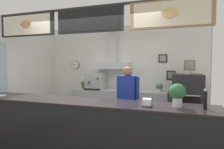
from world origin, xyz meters
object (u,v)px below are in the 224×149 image
(potted_sage, at_px, (159,87))
(basil_vase, at_px, (177,94))
(pizza_oven, at_px, (187,103))
(espresso_machine, at_px, (95,81))
(potted_rosemary, at_px, (120,86))
(pepper_grinder, at_px, (205,99))
(potted_basil, at_px, (137,86))
(shop_worker, at_px, (128,100))
(napkin_holder, at_px, (147,103))
(potted_oregano, at_px, (84,84))
(condiment_plate, at_px, (2,95))

(potted_sage, bearing_deg, basil_vase, -80.22)
(pizza_oven, height_order, basil_vase, pizza_oven)
(pizza_oven, xyz_separation_m, espresso_machine, (-2.51, 0.19, 0.45))
(potted_rosemary, bearing_deg, pepper_grinder, -50.61)
(potted_basil, distance_m, basil_vase, 2.43)
(shop_worker, xyz_separation_m, napkin_holder, (0.56, -1.16, 0.21))
(potted_oregano, bearing_deg, pizza_oven, -4.88)
(espresso_machine, bearing_deg, potted_rosemary, 3.45)
(pizza_oven, relative_size, potted_oregano, 6.97)
(potted_sage, xyz_separation_m, napkin_holder, (-0.05, -2.28, 0.04))
(pizza_oven, height_order, pepper_grinder, pizza_oven)
(shop_worker, bearing_deg, potted_sage, -104.63)
(potted_rosemary, distance_m, pepper_grinder, 2.91)
(espresso_machine, distance_m, basil_vase, 3.11)
(pepper_grinder, relative_size, napkin_holder, 1.84)
(shop_worker, bearing_deg, condiment_plate, 40.33)
(condiment_plate, height_order, napkin_holder, napkin_holder)
(potted_basil, xyz_separation_m, potted_oregano, (-1.65, 0.04, 0.00))
(condiment_plate, bearing_deg, potted_oregano, 74.27)
(potted_oregano, distance_m, pepper_grinder, 3.76)
(pizza_oven, distance_m, basil_vase, 2.08)
(potted_sage, xyz_separation_m, basil_vase, (0.38, -2.23, 0.18))
(pizza_oven, xyz_separation_m, potted_sage, (-0.68, 0.23, 0.34))
(potted_basil, height_order, potted_sage, potted_sage)
(potted_sage, distance_m, condiment_plate, 3.69)
(shop_worker, height_order, pepper_grinder, shop_worker)
(potted_basil, relative_size, condiment_plate, 1.22)
(shop_worker, relative_size, potted_oregano, 7.39)
(potted_rosemary, bearing_deg, basil_vase, -56.39)
(potted_rosemary, distance_m, basil_vase, 2.68)
(shop_worker, xyz_separation_m, potted_basil, (0.01, 1.11, 0.17))
(potted_rosemary, bearing_deg, espresso_machine, -176.55)
(basil_vase, xyz_separation_m, napkin_holder, (-0.43, -0.06, -0.14))
(pizza_oven, bearing_deg, pepper_grinder, -87.97)
(shop_worker, bearing_deg, espresso_machine, -27.84)
(basil_vase, relative_size, pepper_grinder, 1.21)
(pizza_oven, xyz_separation_m, napkin_holder, (-0.72, -2.05, 0.38))
(shop_worker, relative_size, potted_rosemary, 7.72)
(pizza_oven, distance_m, shop_worker, 1.58)
(shop_worker, distance_m, napkin_holder, 1.30)
(potted_rosemary, distance_m, condiment_plate, 2.91)
(potted_rosemary, distance_m, potted_sage, 1.10)
(potted_sage, bearing_deg, pizza_oven, -18.80)
(pizza_oven, relative_size, potted_sage, 6.73)
(condiment_plate, relative_size, napkin_holder, 1.10)
(potted_sage, bearing_deg, condiment_plate, -141.85)
(espresso_machine, height_order, napkin_holder, espresso_machine)
(potted_rosemary, xyz_separation_m, pepper_grinder, (1.85, -2.25, 0.13))
(condiment_plate, bearing_deg, basil_vase, 0.90)
(espresso_machine, relative_size, potted_rosemary, 2.49)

